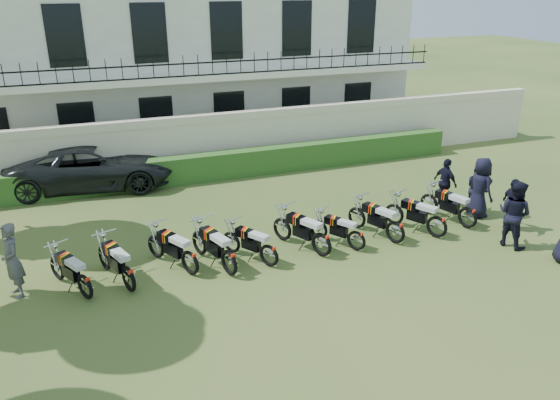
{
  "coord_description": "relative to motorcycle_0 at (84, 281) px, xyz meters",
  "views": [
    {
      "loc": [
        -4.38,
        -11.8,
        6.98
      ],
      "look_at": [
        0.57,
        1.47,
        1.25
      ],
      "focal_mm": 35.0,
      "sensor_mm": 36.0,
      "label": 1
    }
  ],
  "objects": [
    {
      "name": "officer_4",
      "position": [
        11.97,
        1.08,
        0.31
      ],
      "size": [
        0.77,
        0.9,
        1.6
      ],
      "primitive_type": "imported",
      "rotation": [
        0.0,
        0.0,
        1.34
      ],
      "color": "black",
      "rests_on": "ground"
    },
    {
      "name": "motorcycle_4",
      "position": [
        4.54,
        -0.02,
        -0.01
      ],
      "size": [
        1.11,
        1.65,
        1.04
      ],
      "rotation": [
        0.0,
        0.0,
        0.57
      ],
      "color": "black",
      "rests_on": "ground"
    },
    {
      "name": "motorcycle_8",
      "position": [
        9.65,
        -0.1,
        0.03
      ],
      "size": [
        1.08,
        1.85,
        1.12
      ],
      "rotation": [
        0.0,
        0.0,
        0.5
      ],
      "color": "black",
      "rests_on": "ground"
    },
    {
      "name": "motorcycle_0",
      "position": [
        0.0,
        0.0,
        0.0
      ],
      "size": [
        1.01,
        1.77,
        1.06
      ],
      "rotation": [
        0.0,
        0.0,
        0.48
      ],
      "color": "black",
      "rests_on": "ground"
    },
    {
      "name": "officer_1",
      "position": [
        11.33,
        -1.21,
        0.47
      ],
      "size": [
        0.98,
        1.11,
        1.92
      ],
      "primitive_type": "imported",
      "rotation": [
        0.0,
        0.0,
        1.88
      ],
      "color": "black",
      "rests_on": "ground"
    },
    {
      "name": "motorcycle_1",
      "position": [
        0.99,
        -0.02,
        0.03
      ],
      "size": [
        0.87,
        1.97,
        1.12
      ],
      "rotation": [
        0.0,
        0.0,
        0.34
      ],
      "color": "black",
      "rests_on": "ground"
    },
    {
      "name": "motorcycle_3",
      "position": [
        3.45,
        -0.1,
        0.04
      ],
      "size": [
        0.87,
        2.04,
        1.15
      ],
      "rotation": [
        0.0,
        0.0,
        0.32
      ],
      "color": "black",
      "rests_on": "ground"
    },
    {
      "name": "officer_3",
      "position": [
        11.82,
        0.8,
        0.47
      ],
      "size": [
        0.63,
        0.95,
        1.92
      ],
      "primitive_type": "imported",
      "rotation": [
        0.0,
        0.0,
        1.59
      ],
      "color": "black",
      "rests_on": "ground"
    },
    {
      "name": "officer_5",
      "position": [
        11.35,
        1.9,
        0.32
      ],
      "size": [
        0.55,
        1.0,
        1.62
      ],
      "primitive_type": "imported",
      "rotation": [
        0.0,
        0.0,
        1.74
      ],
      "color": "black",
      "rests_on": "ground"
    },
    {
      "name": "officer_2",
      "position": [
        12.04,
        -0.37,
        0.31
      ],
      "size": [
        0.62,
        1.01,
        1.6
      ],
      "primitive_type": "imported",
      "rotation": [
        0.0,
        0.0,
        1.32
      ],
      "color": "black",
      "rests_on": "ground"
    },
    {
      "name": "inspector",
      "position": [
        -1.51,
        0.78,
        0.43
      ],
      "size": [
        0.64,
        0.78,
        1.84
      ],
      "primitive_type": "imported",
      "rotation": [
        0.0,
        0.0,
        -1.23
      ],
      "color": "#535358",
      "rests_on": "ground"
    },
    {
      "name": "motorcycle_6",
      "position": [
        7.1,
        -0.01,
        -0.04
      ],
      "size": [
        1.05,
        1.56,
        0.98
      ],
      "rotation": [
        0.0,
        0.0,
        0.57
      ],
      "color": "black",
      "rests_on": "ground"
    },
    {
      "name": "motorcycle_9",
      "position": [
        10.91,
        0.13,
        0.03
      ],
      "size": [
        0.85,
        1.98,
        1.12
      ],
      "rotation": [
        0.0,
        0.0,
        0.32
      ],
      "color": "black",
      "rests_on": "ground"
    },
    {
      "name": "motorcycle_7",
      "position": [
        8.33,
        0.0,
        0.03
      ],
      "size": [
        0.94,
        1.93,
        1.12
      ],
      "rotation": [
        0.0,
        0.0,
        0.39
      ],
      "color": "black",
      "rests_on": "ground"
    },
    {
      "name": "motorcycle_5",
      "position": [
        6.05,
        0.01,
        0.04
      ],
      "size": [
        1.07,
        1.93,
        1.15
      ],
      "rotation": [
        0.0,
        0.0,
        0.46
      ],
      "color": "black",
      "rests_on": "ground"
    },
    {
      "name": "perimeter_wall",
      "position": [
        4.78,
        7.88,
        0.68
      ],
      "size": [
        30.0,
        0.35,
        2.3
      ],
      "color": "beige",
      "rests_on": "ground"
    },
    {
      "name": "hedge",
      "position": [
        5.78,
        7.08,
        0.01
      ],
      "size": [
        18.0,
        0.6,
        1.0
      ],
      "primitive_type": "cube",
      "color": "#20491A",
      "rests_on": "ground"
    },
    {
      "name": "suv",
      "position": [
        0.58,
        7.79,
        0.31
      ],
      "size": [
        6.01,
        3.34,
        1.59
      ],
      "primitive_type": "imported",
      "rotation": [
        0.0,
        0.0,
        1.44
      ],
      "color": "black",
      "rests_on": "ground"
    },
    {
      "name": "ground",
      "position": [
        4.78,
        -0.12,
        -0.49
      ],
      "size": [
        100.0,
        100.0,
        0.0
      ],
      "primitive_type": "plane",
      "color": "#304B1E",
      "rests_on": "ground"
    },
    {
      "name": "motorcycle_2",
      "position": [
        2.53,
        0.27,
        0.02
      ],
      "size": [
        1.07,
        1.83,
        1.11
      ],
      "rotation": [
        0.0,
        0.0,
        0.5
      ],
      "color": "black",
      "rests_on": "ground"
    },
    {
      "name": "building",
      "position": [
        4.78,
        13.84,
        3.22
      ],
      "size": [
        20.4,
        9.6,
        7.4
      ],
      "color": "white",
      "rests_on": "ground"
    }
  ]
}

